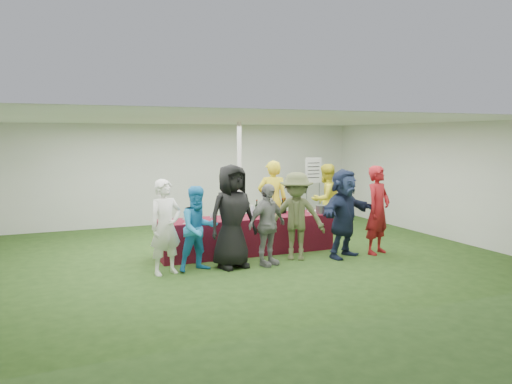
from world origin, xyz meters
name	(u,v)px	position (x,y,z in m)	size (l,w,h in m)	color
ground	(238,254)	(0.00, 0.00, 0.00)	(60.00, 60.00, 0.00)	#284719
tent	(239,182)	(0.50, 1.20, 1.35)	(10.00, 10.00, 10.00)	white
serving_table	(247,235)	(0.21, 0.01, 0.38)	(3.60, 0.80, 0.75)	maroon
wine_bottles	(275,208)	(0.89, 0.15, 0.87)	(0.86, 0.16, 0.32)	black
wine_glasses	(229,215)	(-0.28, -0.26, 0.86)	(2.79, 0.12, 0.16)	silver
water_bottle	(252,211)	(0.35, 0.09, 0.85)	(0.07, 0.07, 0.23)	silver
bar_towel	(314,211)	(1.80, 0.06, 0.77)	(0.25, 0.18, 0.03)	white
dump_bucket	(321,209)	(1.80, -0.21, 0.84)	(0.22, 0.22, 0.18)	slate
wine_list_sign	(313,175)	(3.23, 2.66, 1.32)	(0.50, 0.03, 1.80)	slate
staff_pourer	(272,201)	(1.14, 0.79, 0.92)	(0.67, 0.44, 1.84)	yellow
staff_back	(326,200)	(2.64, 0.99, 0.86)	(0.84, 0.65, 1.72)	yellow
customer_0	(166,227)	(-1.67, -0.89, 0.83)	(0.60, 0.40, 1.65)	white
customer_1	(199,229)	(-1.08, -0.89, 0.76)	(0.74, 0.57, 1.51)	#2187CC
customer_2	(232,216)	(-0.45, -0.92, 0.94)	(0.92, 0.60, 1.88)	black
customer_3	(267,225)	(0.19, -1.03, 0.76)	(0.89, 0.37, 1.52)	gray
customer_4	(296,216)	(0.88, -0.86, 0.85)	(1.10, 0.63, 1.70)	#4B522E
customer_5	(344,213)	(1.84, -1.05, 0.88)	(1.63, 0.52, 1.75)	#1B2540
customer_6	(378,210)	(2.63, -1.06, 0.90)	(0.65, 0.43, 1.79)	maroon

